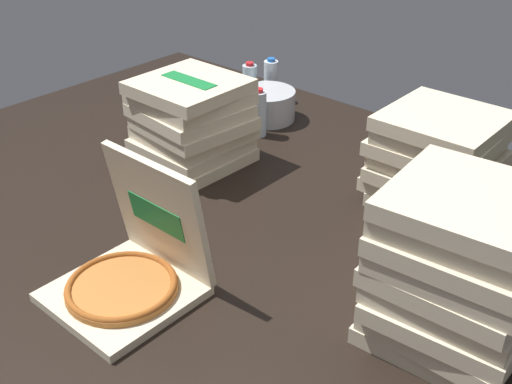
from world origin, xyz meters
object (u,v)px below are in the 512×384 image
object	(u,v)px
open_pizza_box	(133,268)
water_bottle_0	(259,113)
water_bottle_2	(271,81)
pizza_stack_left_far	(459,270)
water_bottle_1	(250,85)
ice_bucket	(266,105)
pizza_stack_right_mid	(437,159)
pizza_stack_left_mid	(192,122)

from	to	relation	value
open_pizza_box	water_bottle_0	xyz separation A→B (m)	(-0.43, 1.03, 0.02)
water_bottle_0	water_bottle_2	world-z (taller)	same
pizza_stack_left_far	water_bottle_1	bearing A→B (deg)	150.04
water_bottle_2	water_bottle_1	bearing A→B (deg)	-107.94
water_bottle_1	water_bottle_2	bearing A→B (deg)	72.06
pizza_stack_left_far	water_bottle_2	bearing A→B (deg)	146.17
water_bottle_1	ice_bucket	bearing A→B (deg)	-23.08
pizza_stack_right_mid	pizza_stack_left_mid	distance (m)	0.93
open_pizza_box	pizza_stack_left_mid	world-z (taller)	open_pizza_box
pizza_stack_left_far	pizza_stack_right_mid	bearing A→B (deg)	121.43
pizza_stack_left_far	water_bottle_1	size ratio (longest dim) A/B	2.06
water_bottle_2	pizza_stack_left_mid	bearing A→B (deg)	-75.08
pizza_stack_right_mid	pizza_stack_left_far	world-z (taller)	pizza_stack_left_far
pizza_stack_right_mid	water_bottle_2	bearing A→B (deg)	161.64
open_pizza_box	water_bottle_0	bearing A→B (deg)	112.65
open_pizza_box	pizza_stack_left_far	world-z (taller)	pizza_stack_left_far
pizza_stack_left_far	water_bottle_0	world-z (taller)	pizza_stack_left_far
pizza_stack_left_mid	pizza_stack_right_mid	bearing A→B (deg)	21.69
ice_bucket	water_bottle_2	xyz separation A→B (m)	(-0.13, 0.18, 0.03)
pizza_stack_left_mid	water_bottle_0	distance (m)	0.36
ice_bucket	pizza_stack_left_mid	bearing A→B (deg)	-83.68
pizza_stack_right_mid	water_bottle_2	distance (m)	1.10
pizza_stack_right_mid	pizza_stack_left_far	bearing A→B (deg)	-58.57
pizza_stack_right_mid	pizza_stack_left_far	xyz separation A→B (m)	(0.37, -0.60, 0.05)
ice_bucket	water_bottle_1	xyz separation A→B (m)	(-0.16, 0.07, 0.03)
open_pizza_box	water_bottle_2	xyz separation A→B (m)	(-0.65, 1.37, 0.02)
pizza_stack_left_mid	water_bottle_2	size ratio (longest dim) A/B	1.97
pizza_stack_right_mid	pizza_stack_left_mid	xyz separation A→B (m)	(-0.86, -0.34, 0.00)
pizza_stack_left_far	water_bottle_1	world-z (taller)	pizza_stack_left_far
open_pizza_box	pizza_stack_left_mid	size ratio (longest dim) A/B	0.94
pizza_stack_right_mid	ice_bucket	distance (m)	0.94
pizza_stack_right_mid	pizza_stack_left_far	size ratio (longest dim) A/B	0.92
pizza_stack_left_far	water_bottle_0	size ratio (longest dim) A/B	2.06
ice_bucket	water_bottle_0	bearing A→B (deg)	-60.06
water_bottle_0	water_bottle_2	distance (m)	0.40
pizza_stack_left_mid	water_bottle_2	distance (m)	0.72
pizza_stack_left_far	ice_bucket	distance (m)	1.50
pizza_stack_left_far	water_bottle_2	distance (m)	1.70
pizza_stack_left_far	ice_bucket	world-z (taller)	pizza_stack_left_far
open_pizza_box	water_bottle_0	world-z (taller)	open_pizza_box
water_bottle_1	pizza_stack_left_far	bearing A→B (deg)	-29.96
pizza_stack_left_far	water_bottle_0	distance (m)	1.35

